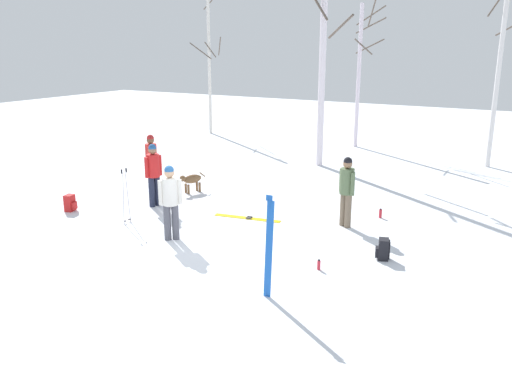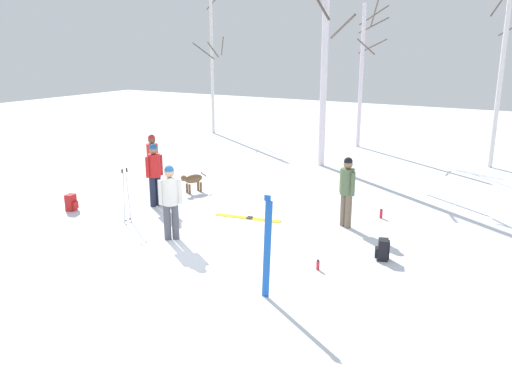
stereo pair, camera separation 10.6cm
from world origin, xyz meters
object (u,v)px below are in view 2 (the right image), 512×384
(ski_pair_lying_0, at_px, (248,218))
(birch_tree_2, at_px, (326,49))
(dog, at_px, (192,180))
(backpack_0, at_px, (383,250))
(person_3, at_px, (153,159))
(birch_tree_0, at_px, (212,65))
(ski_pair_planted_0, at_px, (267,248))
(person_2, at_px, (170,198))
(water_bottle_1, at_px, (318,265))
(ski_poles_0, at_px, (126,194))
(birch_tree_1, at_px, (363,71))
(backpack_1, at_px, (71,203))
(person_1, at_px, (347,187))
(water_bottle_0, at_px, (381,214))
(person_0, at_px, (154,171))
(birch_tree_3, at_px, (504,58))

(ski_pair_lying_0, distance_m, birch_tree_2, 7.79)
(dog, xyz_separation_m, backpack_0, (6.44, -2.20, -0.17))
(person_3, height_order, birch_tree_0, birch_tree_0)
(ski_pair_lying_0, bearing_deg, ski_pair_planted_0, -54.75)
(person_2, bearing_deg, water_bottle_1, 1.37)
(backpack_0, relative_size, birch_tree_2, 0.06)
(ski_poles_0, bearing_deg, birch_tree_1, 83.05)
(dog, relative_size, ski_pair_lying_0, 0.48)
(backpack_1, distance_m, birch_tree_1, 13.35)
(person_1, height_order, water_bottle_0, person_1)
(backpack_1, bearing_deg, birch_tree_0, 107.49)
(person_0, distance_m, person_2, 2.71)
(person_3, xyz_separation_m, backpack_0, (7.54, -1.74, -0.77))
(ski_pair_lying_0, distance_m, birch_tree_1, 11.25)
(person_1, distance_m, ski_pair_planted_0, 4.22)
(birch_tree_0, xyz_separation_m, birch_tree_3, (12.85, -1.21, 0.53))
(person_1, height_order, person_2, same)
(ski_pair_lying_0, bearing_deg, person_1, 15.40)
(person_2, relative_size, water_bottle_1, 8.12)
(backpack_0, distance_m, birch_tree_1, 12.91)
(ski_pair_lying_0, height_order, ski_poles_0, ski_poles_0)
(birch_tree_2, xyz_separation_m, birch_tree_3, (5.37, 2.76, -0.27))
(backpack_0, relative_size, water_bottle_0, 1.82)
(person_3, distance_m, backpack_1, 2.78)
(water_bottle_1, bearing_deg, person_1, 99.69)
(person_1, relative_size, person_3, 1.00)
(birch_tree_2, bearing_deg, backpack_0, -58.69)
(person_3, xyz_separation_m, water_bottle_0, (6.70, 0.88, -0.87))
(person_0, xyz_separation_m, backpack_0, (6.50, -0.60, -0.77))
(person_0, distance_m, person_3, 1.55)
(person_0, distance_m, birch_tree_1, 11.44)
(ski_poles_0, distance_m, birch_tree_3, 13.48)
(person_0, xyz_separation_m, ski_pair_planted_0, (5.26, -3.25, -0.06))
(person_3, height_order, birch_tree_3, birch_tree_3)
(person_0, bearing_deg, birch_tree_1, 80.49)
(water_bottle_1, bearing_deg, dog, 148.84)
(dog, bearing_deg, backpack_1, -119.41)
(backpack_0, height_order, backpack_1, same)
(ski_pair_planted_0, xyz_separation_m, ski_poles_0, (-4.93, 1.79, -0.19))
(water_bottle_0, xyz_separation_m, birch_tree_3, (1.64, 7.64, 3.70))
(person_0, bearing_deg, backpack_1, -138.80)
(ski_pair_planted_0, relative_size, birch_tree_0, 0.29)
(person_1, distance_m, ski_poles_0, 5.36)
(person_2, height_order, ski_pair_lying_0, person_2)
(person_3, xyz_separation_m, water_bottle_1, (6.60, -2.88, -0.88))
(ski_pair_lying_0, distance_m, water_bottle_1, 3.49)
(person_2, bearing_deg, ski_pair_planted_0, -23.76)
(person_2, distance_m, ski_pair_lying_0, 2.46)
(person_0, distance_m, backpack_0, 6.57)
(person_1, relative_size, backpack_1, 3.90)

